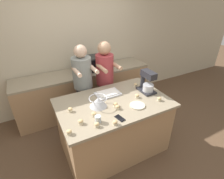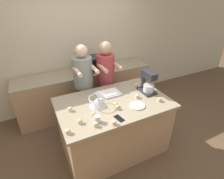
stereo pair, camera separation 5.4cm
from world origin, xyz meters
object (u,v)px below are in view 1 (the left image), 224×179
object	(u,v)px
mixing_bowl	(98,102)
cupcake_8	(159,99)
cupcake_0	(97,125)
cupcake_2	(69,132)
baking_tray	(108,93)
stand_mixer	(147,83)
drinking_glass	(98,119)
cupcake_10	(81,122)
cell_phone	(120,118)
person_right	(105,82)
cupcake_7	(115,123)
cupcake_6	(136,85)
cupcake_4	(137,96)
cupcake_1	(143,84)
cupcake_5	(116,105)
person_left	(84,88)
cupcake_11	(117,107)
cupcake_3	(94,114)
microwave_oven	(90,64)
cupcake_9	(70,110)

from	to	relation	value
mixing_bowl	cupcake_8	world-z (taller)	mixing_bowl
cupcake_0	cupcake_2	xyz separation A→B (m)	(-0.33, 0.03, 0.00)
baking_tray	stand_mixer	bearing A→B (deg)	-19.09
drinking_glass	cupcake_10	world-z (taller)	drinking_glass
baking_tray	cell_phone	distance (m)	0.62
cupcake_2	cupcake_8	size ratio (longest dim) A/B	1.00
person_right	cupcake_7	bearing A→B (deg)	-110.18
cupcake_2	cupcake_6	xyz separation A→B (m)	(1.32, 0.60, 0.00)
cupcake_4	cupcake_7	xyz separation A→B (m)	(-0.60, -0.39, 0.00)
cupcake_2	cupcake_6	size ratio (longest dim) A/B	1.00
person_right	cupcake_1	world-z (taller)	person_right
stand_mixer	cupcake_5	distance (m)	0.67
person_left	cupcake_4	world-z (taller)	person_left
cupcake_10	mixing_bowl	bearing A→B (deg)	36.14
cupcake_11	cupcake_1	bearing A→B (deg)	29.23
cupcake_3	microwave_oven	bearing A→B (deg)	70.10
person_left	cupcake_4	xyz separation A→B (m)	(0.58, -0.79, 0.09)
cell_phone	cupcake_11	world-z (taller)	cupcake_11
cell_phone	cupcake_2	distance (m)	0.65
drinking_glass	cupcake_0	distance (m)	0.09
stand_mixer	cupcake_1	distance (m)	0.25
cupcake_5	cupcake_10	bearing A→B (deg)	-166.86
cupcake_2	cupcake_4	world-z (taller)	same
mixing_bowl	cupcake_4	xyz separation A→B (m)	(0.62, -0.07, -0.04)
cupcake_3	drinking_glass	bearing A→B (deg)	-91.43
microwave_oven	cupcake_11	world-z (taller)	microwave_oven
person_right	cupcake_11	world-z (taller)	person_right
cupcake_11	cupcake_8	bearing A→B (deg)	-9.08
person_left	cupcake_10	size ratio (longest dim) A/B	26.23
baking_tray	cupcake_2	xyz separation A→B (m)	(-0.78, -0.59, 0.01)
baking_tray	cupcake_4	world-z (taller)	cupcake_4
cupcake_1	cupcake_3	size ratio (longest dim) A/B	1.00
cupcake_9	cupcake_0	bearing A→B (deg)	-66.43
stand_mixer	cupcake_10	distance (m)	1.24
microwave_oven	cupcake_9	distance (m)	1.46
cupcake_0	cupcake_4	bearing A→B (deg)	21.84
microwave_oven	cupcake_0	size ratio (longest dim) A/B	8.59
mixing_bowl	baking_tray	xyz separation A→B (m)	(0.26, 0.23, -0.06)
person_right	cupcake_5	xyz separation A→B (m)	(-0.24, -0.84, 0.08)
stand_mixer	cupcake_8	world-z (taller)	stand_mixer
cell_phone	cupcake_8	distance (m)	0.73
person_right	drinking_glass	world-z (taller)	person_right
cupcake_1	cupcake_8	bearing A→B (deg)	-98.52
drinking_glass	cupcake_4	distance (m)	0.80
cupcake_10	cell_phone	bearing A→B (deg)	-15.76
cupcake_0	stand_mixer	bearing A→B (deg)	21.34
cupcake_10	cupcake_11	distance (m)	0.55
cell_phone	cupcake_1	world-z (taller)	cupcake_1
drinking_glass	cupcake_1	size ratio (longest dim) A/B	1.49
person_left	cupcake_2	world-z (taller)	person_left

